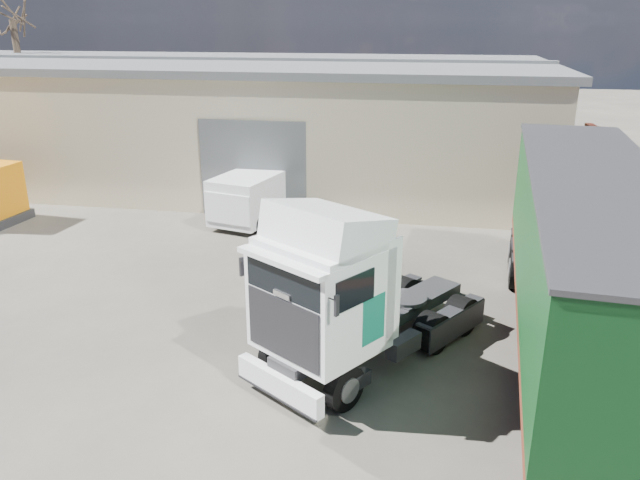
% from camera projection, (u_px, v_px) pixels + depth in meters
% --- Properties ---
extents(ground, '(120.00, 120.00, 0.00)m').
position_uv_depth(ground, '(218.00, 352.00, 13.94)').
color(ground, '#2A2722').
rests_on(ground, ground).
extents(warehouse, '(30.60, 12.60, 5.42)m').
position_uv_depth(warehouse, '(205.00, 119.00, 28.89)').
color(warehouse, beige).
rests_on(warehouse, ground).
extents(bare_tree, '(4.00, 4.00, 9.60)m').
position_uv_depth(bare_tree, '(9.00, 1.00, 32.87)').
color(bare_tree, '#382B21').
rests_on(bare_tree, ground).
extents(tractor_unit, '(4.89, 5.83, 3.82)m').
position_uv_depth(tractor_unit, '(345.00, 301.00, 12.70)').
color(tractor_unit, black).
rests_on(tractor_unit, ground).
extents(box_trailer, '(3.75, 12.60, 4.13)m').
position_uv_depth(box_trailer, '(586.00, 247.00, 13.04)').
color(box_trailer, '#2D2D30').
rests_on(box_trailer, ground).
extents(panel_van, '(2.83, 4.74, 1.81)m').
position_uv_depth(panel_van, '(257.00, 195.00, 22.85)').
color(panel_van, black).
rests_on(panel_van, ground).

